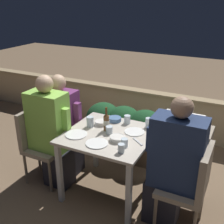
# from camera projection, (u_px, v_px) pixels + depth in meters

# --- Properties ---
(ground_plane) EXTENTS (16.00, 16.00, 0.00)m
(ground_plane) POSITION_uv_depth(u_px,v_px,m) (110.00, 191.00, 3.22)
(ground_plane) COLOR #7A6047
(parapet_wall) EXTENTS (9.00, 0.18, 0.67)m
(parapet_wall) POSITION_uv_depth(u_px,v_px,m) (158.00, 112.00, 4.50)
(parapet_wall) COLOR tan
(parapet_wall) RESTS_ON ground_plane
(dining_table) EXTENTS (0.89, 0.85, 0.74)m
(dining_table) POSITION_uv_depth(u_px,v_px,m) (109.00, 142.00, 2.98)
(dining_table) COLOR #BCB2A3
(dining_table) RESTS_ON ground_plane
(planter_hedge) EXTENTS (1.11, 0.47, 0.73)m
(planter_hedge) POSITION_uv_depth(u_px,v_px,m) (124.00, 129.00, 3.79)
(planter_hedge) COLOR brown
(planter_hedge) RESTS_ON ground_plane
(chair_left_near) EXTENTS (0.42, 0.42, 0.88)m
(chair_left_near) POSITION_uv_depth(u_px,v_px,m) (39.00, 139.00, 3.27)
(chair_left_near) COLOR gray
(chair_left_near) RESTS_ON ground_plane
(person_green_blouse) EXTENTS (0.50, 0.26, 1.32)m
(person_green_blouse) POSITION_uv_depth(u_px,v_px,m) (51.00, 132.00, 3.14)
(person_green_blouse) COLOR #282833
(person_green_blouse) RESTS_ON ground_plane
(chair_left_far) EXTENTS (0.42, 0.42, 0.88)m
(chair_left_far) POSITION_uv_depth(u_px,v_px,m) (51.00, 128.00, 3.52)
(chair_left_far) COLOR gray
(chair_left_far) RESTS_ON ground_plane
(person_purple_stripe) EXTENTS (0.49, 0.26, 1.25)m
(person_purple_stripe) POSITION_uv_depth(u_px,v_px,m) (63.00, 125.00, 3.40)
(person_purple_stripe) COLOR #282833
(person_purple_stripe) RESTS_ON ground_plane
(chair_right_near) EXTENTS (0.42, 0.42, 0.88)m
(chair_right_near) POSITION_uv_depth(u_px,v_px,m) (193.00, 182.00, 2.51)
(chair_right_near) COLOR gray
(chair_right_near) RESTS_ON ground_plane
(person_navy_jumper) EXTENTS (0.52, 0.26, 1.32)m
(person_navy_jumper) POSITION_uv_depth(u_px,v_px,m) (173.00, 165.00, 2.54)
(person_navy_jumper) COLOR #282833
(person_navy_jumper) RESTS_ON ground_plane
(chair_right_far) EXTENTS (0.42, 0.42, 0.88)m
(chair_right_far) POSITION_uv_depth(u_px,v_px,m) (195.00, 164.00, 2.79)
(chair_right_far) COLOR gray
(chair_right_far) RESTS_ON ground_plane
(person_white_polo) EXTENTS (0.48, 0.26, 1.20)m
(person_white_polo) POSITION_uv_depth(u_px,v_px,m) (176.00, 153.00, 2.84)
(person_white_polo) COLOR #282833
(person_white_polo) RESTS_ON ground_plane
(beer_bottle) EXTENTS (0.06, 0.06, 0.26)m
(beer_bottle) POSITION_uv_depth(u_px,v_px,m) (106.00, 122.00, 2.97)
(beer_bottle) COLOR brown
(beer_bottle) RESTS_ON dining_table
(plate_0) EXTENTS (0.22, 0.22, 0.01)m
(plate_0) POSITION_uv_depth(u_px,v_px,m) (97.00, 143.00, 2.73)
(plate_0) COLOR white
(plate_0) RESTS_ON dining_table
(plate_1) EXTENTS (0.21, 0.21, 0.01)m
(plate_1) POSITION_uv_depth(u_px,v_px,m) (134.00, 132.00, 2.96)
(plate_1) COLOR white
(plate_1) RESTS_ON dining_table
(plate_2) EXTENTS (0.23, 0.23, 0.01)m
(plate_2) POSITION_uv_depth(u_px,v_px,m) (76.00, 134.00, 2.90)
(plate_2) COLOR white
(plate_2) RESTS_ON dining_table
(bowl_0) EXTENTS (0.15, 0.15, 0.05)m
(bowl_0) POSITION_uv_depth(u_px,v_px,m) (115.00, 119.00, 3.22)
(bowl_0) COLOR #4C709E
(bowl_0) RESTS_ON dining_table
(bowl_1) EXTENTS (0.14, 0.14, 0.04)m
(bowl_1) POSITION_uv_depth(u_px,v_px,m) (101.00, 122.00, 3.13)
(bowl_1) COLOR silver
(bowl_1) RESTS_ON dining_table
(bowl_2) EXTENTS (0.16, 0.16, 0.05)m
(bowl_2) POSITION_uv_depth(u_px,v_px,m) (117.00, 138.00, 2.78)
(bowl_2) COLOR silver
(bowl_2) RESTS_ON dining_table
(glass_cup_0) EXTENTS (0.08, 0.08, 0.12)m
(glass_cup_0) POSITION_uv_depth(u_px,v_px,m) (90.00, 122.00, 3.07)
(glass_cup_0) COLOR silver
(glass_cup_0) RESTS_ON dining_table
(glass_cup_1) EXTENTS (0.07, 0.07, 0.09)m
(glass_cup_1) POSITION_uv_depth(u_px,v_px,m) (124.00, 143.00, 2.66)
(glass_cup_1) COLOR silver
(glass_cup_1) RESTS_ON dining_table
(glass_cup_2) EXTENTS (0.07, 0.07, 0.10)m
(glass_cup_2) POSITION_uv_depth(u_px,v_px,m) (127.00, 119.00, 3.15)
(glass_cup_2) COLOR silver
(glass_cup_2) RESTS_ON dining_table
(glass_cup_3) EXTENTS (0.06, 0.06, 0.09)m
(glass_cup_3) POSITION_uv_depth(u_px,v_px,m) (121.00, 148.00, 2.57)
(glass_cup_3) COLOR silver
(glass_cup_3) RESTS_ON dining_table
(glass_cup_4) EXTENTS (0.07, 0.07, 0.08)m
(glass_cup_4) POSITION_uv_depth(u_px,v_px,m) (109.00, 130.00, 2.92)
(glass_cup_4) COLOR silver
(glass_cup_4) RESTS_ON dining_table
(glass_cup_5) EXTENTS (0.06, 0.06, 0.11)m
(glass_cup_5) POSITION_uv_depth(u_px,v_px,m) (148.00, 123.00, 3.05)
(glass_cup_5) COLOR silver
(glass_cup_5) RESTS_ON dining_table
(fork_0) EXTENTS (0.15, 0.12, 0.01)m
(fork_0) POSITION_uv_depth(u_px,v_px,m) (138.00, 141.00, 2.77)
(fork_0) COLOR silver
(fork_0) RESTS_ON dining_table
(potted_plant) EXTENTS (0.41, 0.41, 0.73)m
(potted_plant) POSITION_uv_depth(u_px,v_px,m) (63.00, 111.00, 4.27)
(potted_plant) COLOR #9E5638
(potted_plant) RESTS_ON ground_plane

